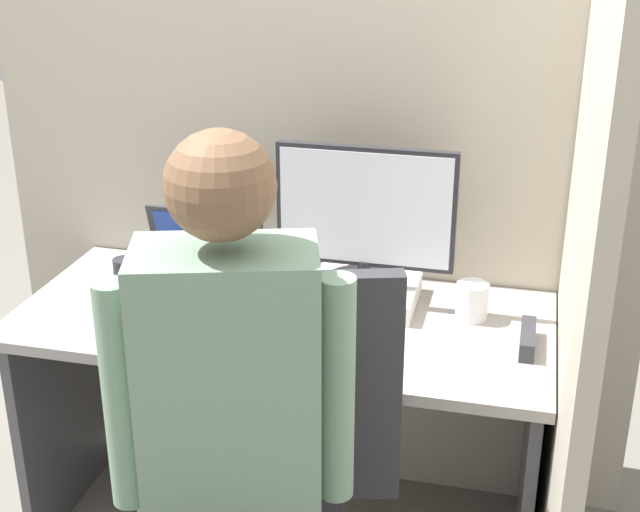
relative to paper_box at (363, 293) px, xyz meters
name	(u,v)px	position (x,y,z in m)	size (l,w,h in m)	color
cubicle_panel_back	(314,228)	(-0.20, 0.22, 0.09)	(1.93, 0.04, 1.68)	#B7AD99
cubicle_panel_right	(572,314)	(0.54, -0.19, 0.09)	(0.04, 1.27, 1.68)	#B7AD99
desk	(283,372)	(-0.20, -0.13, -0.20)	(1.43, 0.64, 0.72)	#9E9993
paper_box	(363,293)	(0.00, 0.00, 0.00)	(0.29, 0.25, 0.05)	white
monitor	(365,217)	(0.00, 0.00, 0.22)	(0.48, 0.22, 0.39)	#232328
laptop	(202,280)	(-0.44, -0.07, 0.02)	(0.34, 0.24, 0.25)	#2D2D33
mouse	(264,334)	(-0.20, -0.28, -0.01)	(0.07, 0.04, 0.04)	gray
stapler	(528,339)	(0.45, -0.16, 0.00)	(0.04, 0.17, 0.05)	#2D2D33
carrot_toy	(221,332)	(-0.31, -0.30, 0.00)	(0.05, 0.14, 0.05)	orange
person	(214,442)	(-0.12, -0.85, 0.06)	(0.46, 0.50, 1.40)	black
coffee_mug	(472,301)	(0.30, -0.03, 0.02)	(0.08, 0.08, 0.10)	white
pen_cup	(125,274)	(-0.67, -0.08, 0.02)	(0.06, 0.06, 0.09)	#28282D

